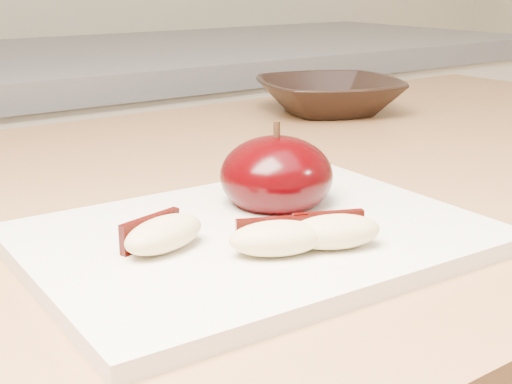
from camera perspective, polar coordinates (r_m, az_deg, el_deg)
cutting_board at (r=0.46m, az=0.00°, el=-3.67°), size 0.29×0.22×0.01m
apple_half at (r=0.50m, az=1.64°, el=1.32°), size 0.08×0.08×0.07m
apple_wedge_a at (r=0.42m, az=-7.50°, el=-3.33°), size 0.06×0.04×0.02m
apple_wedge_b at (r=0.41m, az=1.64°, el=-3.67°), size 0.06×0.05×0.02m
apple_wedge_c at (r=0.43m, az=6.24°, el=-3.13°), size 0.06×0.05×0.02m
bowl at (r=0.90m, az=5.88°, el=7.66°), size 0.22×0.22×0.04m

